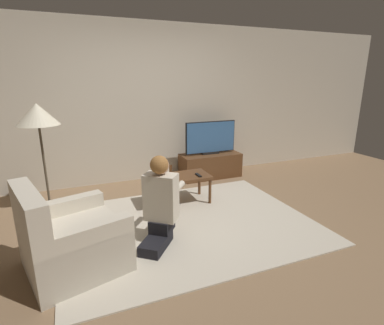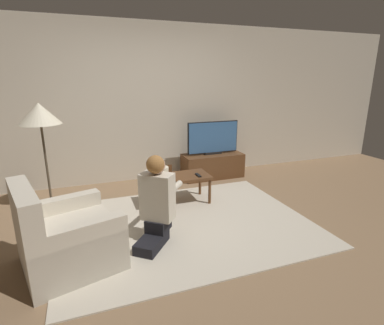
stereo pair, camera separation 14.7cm
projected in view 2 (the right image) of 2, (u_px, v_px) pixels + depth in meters
The scene contains 12 objects.
ground_plane at pixel (187, 225), 3.65m from camera, with size 10.00×10.00×0.00m, color #896B4C.
wall_back at pixel (149, 104), 5.04m from camera, with size 10.00×0.06×2.60m.
rug at pixel (187, 224), 3.65m from camera, with size 2.94×2.24×0.02m.
tv_stand at pixel (212, 165), 5.35m from camera, with size 1.06×0.45×0.42m.
tv at pixel (213, 138), 5.21m from camera, with size 0.93×0.08×0.58m.
coffee_table at pixel (179, 179), 4.17m from camera, with size 0.87×0.45×0.41m.
floor_lamp at pixel (40, 117), 3.81m from camera, with size 0.52×0.52×1.42m.
armchair at pixel (66, 239), 2.78m from camera, with size 1.01×1.02×0.85m.
person_kneeling at pixel (157, 200), 3.15m from camera, with size 0.68×0.77×0.96m.
picture_frame at pixel (168, 170), 4.16m from camera, with size 0.11×0.01×0.15m.
table_lamp at pixel (162, 172), 4.00m from camera, with size 0.18×0.18×0.17m.
remote at pixel (198, 175), 4.16m from camera, with size 0.04×0.15×0.02m.
Camera 2 is at (-1.08, -3.12, 1.73)m, focal length 28.00 mm.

